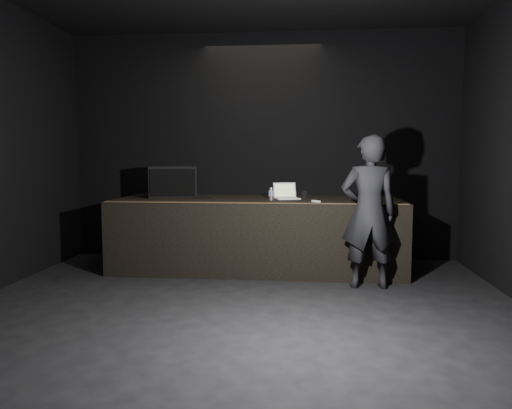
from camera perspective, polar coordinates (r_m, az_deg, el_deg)
The scene contains 11 objects.
ground at distance 4.64m, azimuth -3.02°, elevation -14.60°, with size 7.00×7.00×0.00m, color black.
room_walls at distance 4.38m, azimuth -3.15°, elevation 11.09°, with size 6.10×7.10×3.52m.
stage_riser at distance 7.16m, azimuth 0.22°, elevation -3.31°, with size 4.00×1.50×1.00m, color black.
riser_lip at distance 6.39m, azimuth -0.37°, elevation 0.21°, with size 3.92×0.10×0.01m, color brown.
stage_monitor at distance 7.43m, azimuth -9.49°, elevation 2.58°, with size 0.78×0.65×0.45m.
cable at distance 7.29m, azimuth -8.71°, elevation 0.83°, with size 0.02×0.02×0.96m, color black.
laptop at distance 7.06m, azimuth 3.47°, elevation 1.13°, with size 0.40×0.38×0.22m.
beer_can at distance 6.83m, azimuth 1.74°, elevation 1.23°, with size 0.07×0.07×0.18m.
plastic_cup at distance 7.28m, azimuth 5.57°, elevation 1.17°, with size 0.08×0.08×0.10m, color white.
wii_remote at distance 6.56m, azimuth 6.86°, elevation 0.37°, with size 0.03×0.14×0.03m, color silver.
person at distance 6.18m, azimuth 12.79°, elevation -0.84°, with size 0.68×0.44×1.85m, color black.
Camera 1 is at (0.66, -4.31, 1.59)m, focal length 35.00 mm.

